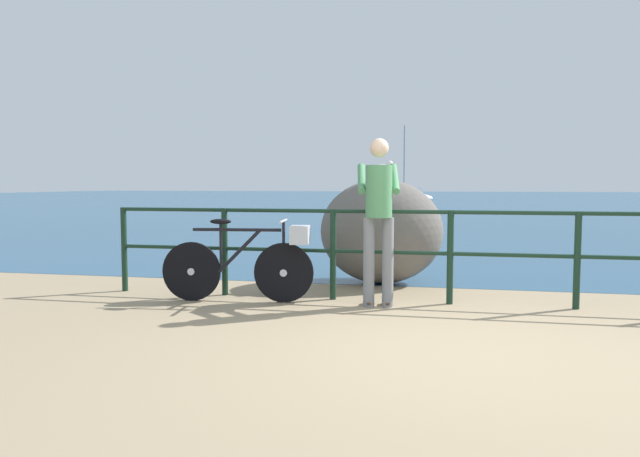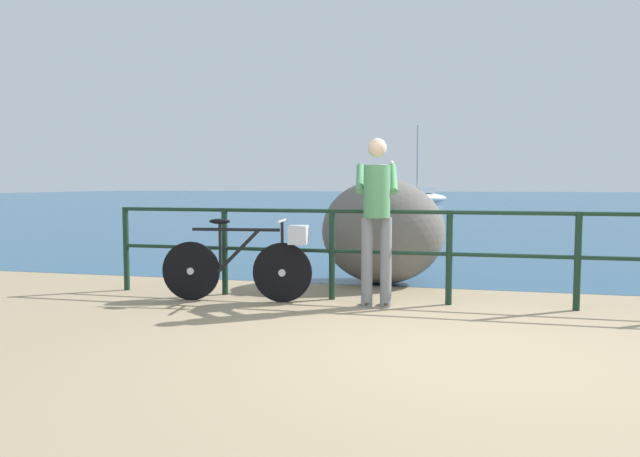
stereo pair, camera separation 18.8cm
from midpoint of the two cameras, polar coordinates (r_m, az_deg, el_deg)
name	(u,v)px [view 1 (the left image)]	position (r m, az deg, el deg)	size (l,w,h in m)	color
ground_plane	(447,217)	(24.74, 11.74, 1.08)	(120.00, 120.00, 0.10)	#937F60
sea_surface	(446,199)	(52.59, 11.81, 2.80)	(120.00, 90.00, 0.01)	navy
promenade_railing	(450,246)	(6.61, 11.50, -1.66)	(7.82, 0.07, 1.02)	black
bicycle	(250,260)	(6.66, -7.44, -3.00)	(1.69, 0.48, 0.92)	black
person_at_railing	(379,213)	(6.35, 4.76, 1.44)	(0.51, 0.66, 1.78)	slate
breakwater_boulder_main	(381,231)	(7.87, 5.16, -0.27)	(1.60, 1.26, 1.37)	#605B56
seagull	(382,168)	(7.76, 5.19, 5.74)	(0.34, 0.20, 0.23)	gold
sailboat	(407,197)	(38.10, 8.10, 2.94)	(4.03, 4.03, 4.90)	white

